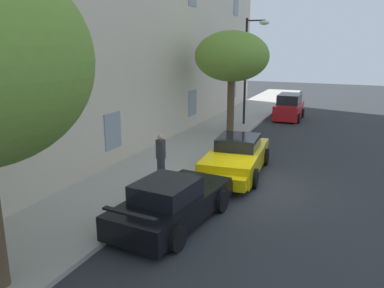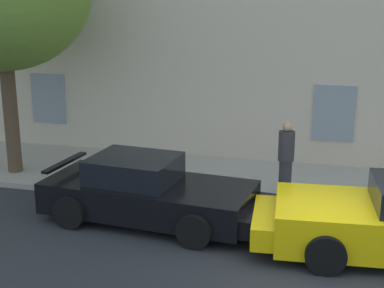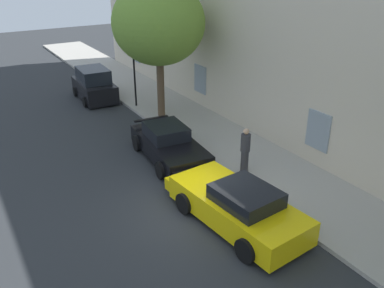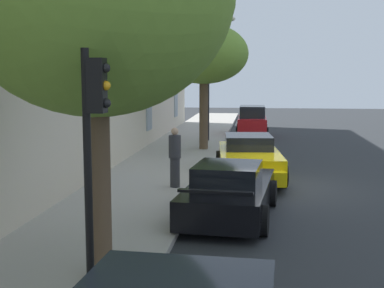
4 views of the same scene
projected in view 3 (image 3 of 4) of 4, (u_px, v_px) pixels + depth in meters
ground_plane at (192, 209)px, 13.64m from camera, size 80.00×80.00×0.00m
sidewalk at (281, 177)px, 15.48m from camera, size 60.00×3.50×0.14m
sportscar_red_lead at (171, 147)px, 16.67m from camera, size 4.94×2.42×1.38m
sportscar_yellow_flank at (234, 204)px, 12.79m from camera, size 5.25×2.49×1.43m
hatchback_parked at (94, 86)px, 23.74m from camera, size 3.72×2.08×1.83m
tree_far_end at (159, 23)px, 19.33m from camera, size 4.44×4.44×6.65m
traffic_light at (132, 61)px, 21.56m from camera, size 0.22×0.36×3.65m
pedestrian_admiring at (245, 150)px, 15.35m from camera, size 0.49×0.49×1.79m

